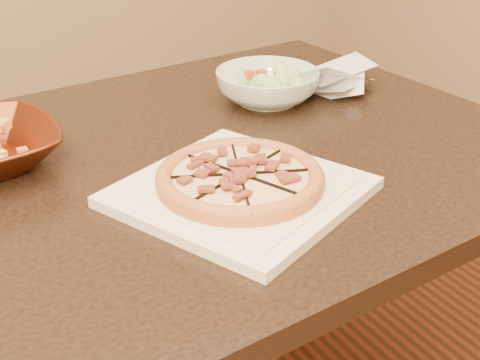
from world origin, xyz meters
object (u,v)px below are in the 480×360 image
Objects in this scene: plate at (240,191)px; salad_bowl at (267,86)px; dining_table at (146,218)px; pizza at (240,178)px.

salad_bowl is at bearing 52.20° from plate.
dining_table is 0.41m from salad_bowl.
plate is 1.99× the size of salad_bowl.
pizza is (0.09, -0.17, 0.13)m from dining_table.
dining_table is at bearing -155.37° from salad_bowl.
salad_bowl is (0.35, 0.16, 0.13)m from dining_table.
pizza is 1.21× the size of salad_bowl.
dining_table is 5.83× the size of pizza.
dining_table is 0.24m from pizza.
plate is 0.42m from salad_bowl.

